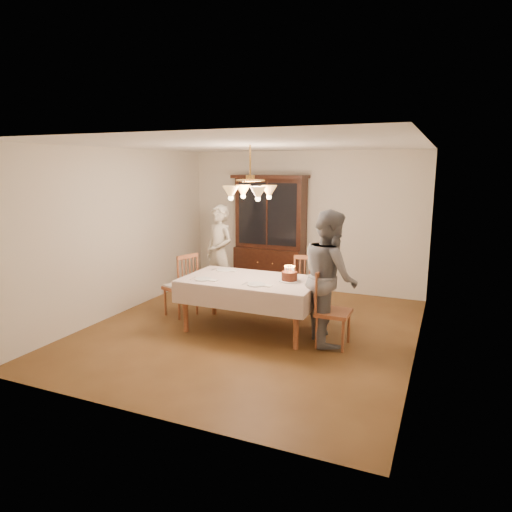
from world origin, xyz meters
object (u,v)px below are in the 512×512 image
at_px(birthday_cake, 289,277).
at_px(dining_table, 250,284).
at_px(china_hutch, 270,235).
at_px(chair_far_side, 307,288).
at_px(elderly_woman, 219,253).

bearing_deg(birthday_cake, dining_table, -170.77).
relative_size(china_hutch, chair_far_side, 2.16).
distance_m(china_hutch, birthday_cake, 2.45).
relative_size(china_hutch, elderly_woman, 1.29).
height_order(china_hutch, elderly_woman, china_hutch).
bearing_deg(china_hutch, elderly_woman, -115.80).
distance_m(china_hutch, chair_far_side, 1.82).
height_order(dining_table, chair_far_side, chair_far_side).
height_order(chair_far_side, elderly_woman, elderly_woman).
relative_size(china_hutch, birthday_cake, 7.20).
bearing_deg(elderly_woman, chair_far_side, 17.05).
xyz_separation_m(dining_table, china_hutch, (-0.58, 2.25, 0.36)).
height_order(dining_table, china_hutch, china_hutch).
bearing_deg(chair_far_side, dining_table, -120.00).
distance_m(chair_far_side, birthday_cake, 0.95).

